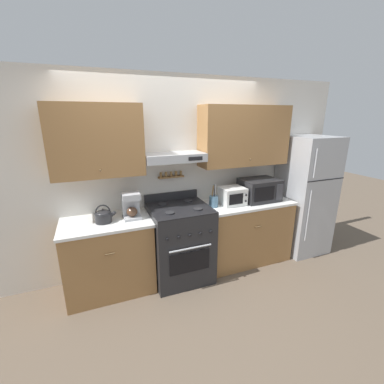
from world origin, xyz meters
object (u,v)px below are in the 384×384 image
Objects in this scene: refrigerator at (304,195)px; coffee_maker at (131,205)px; tea_kettle at (103,216)px; microwave at (259,190)px; utensil_crock at (214,201)px; toaster_oven at (232,196)px; stove_range at (180,242)px.

coffee_maker is at bearing 178.92° from refrigerator.
microwave is (2.10, 0.02, 0.08)m from tea_kettle.
refrigerator is 5.89× the size of utensil_crock.
toaster_oven reaches higher than tea_kettle.
tea_kettle is 0.75× the size of toaster_oven.
coffee_maker is at bearing 179.76° from microwave.
refrigerator is at bearing -0.89° from utensil_crock.
coffee_maker is 1.34m from toaster_oven.
microwave reaches higher than utensil_crock.
refrigerator is 2.92m from tea_kettle.
utensil_crock is (-0.72, -0.02, -0.07)m from microwave.
utensil_crock is at bearing -1.36° from coffee_maker.
toaster_oven is at bearing 2.56° from stove_range.
utensil_crock is 0.28m from toaster_oven.
tea_kettle is at bearing -180.00° from utensil_crock.
stove_range is at bearing -175.78° from utensil_crock.
stove_range is 2.06m from refrigerator.
utensil_crock reaches higher than toaster_oven.
microwave is (-0.81, 0.04, 0.16)m from refrigerator.
utensil_crock is (1.38, 0.00, 0.00)m from tea_kettle.
stove_range is at bearing -2.32° from tea_kettle.
toaster_oven is (0.28, -0.00, 0.04)m from utensil_crock.
coffee_maker is at bearing 4.58° from tea_kettle.
toaster_oven is (-0.45, -0.02, -0.03)m from microwave.
microwave is at bearing -0.24° from coffee_maker.
microwave is at bearing 0.49° from tea_kettle.
tea_kettle is 1.38m from utensil_crock.
microwave is (1.21, 0.05, 0.56)m from stove_range.
toaster_oven is (0.77, 0.03, 0.52)m from stove_range.
refrigerator is 5.63× the size of toaster_oven.
coffee_maker is at bearing 178.85° from toaster_oven.
utensil_crock is (-1.54, 0.02, 0.09)m from refrigerator.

